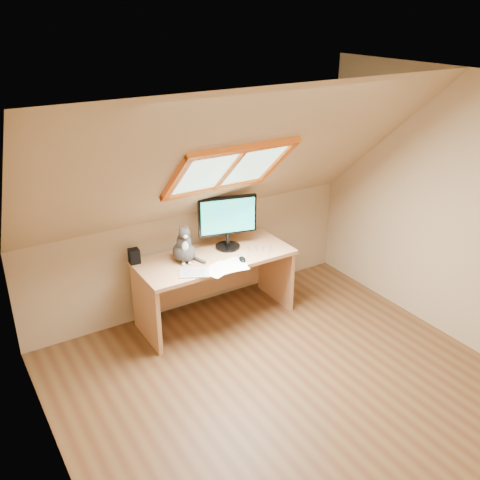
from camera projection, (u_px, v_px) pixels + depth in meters
ground at (297, 398)px, 4.24m from camera, size 3.50×3.50×0.00m
room_shell at (315, 237)px, 3.58m from camera, size 3.52×3.52×2.41m
desk at (211, 273)px, 5.19m from camera, size 1.50×0.65×0.68m
monitor at (228, 219)px, 5.09m from camera, size 0.56×0.24×0.53m
cat at (184, 248)px, 4.89m from camera, size 0.26×0.29×0.38m
desk_speaker at (134, 256)px, 4.88m from camera, size 0.10×0.10×0.14m
graphics_tablet at (194, 273)px, 4.71m from camera, size 0.32×0.29×0.01m
mouse at (242, 259)px, 4.94m from camera, size 0.10×0.12×0.03m
papers at (222, 267)px, 4.81m from camera, size 0.35×0.30×0.01m
cables at (252, 251)px, 5.12m from camera, size 0.51×0.26×0.01m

